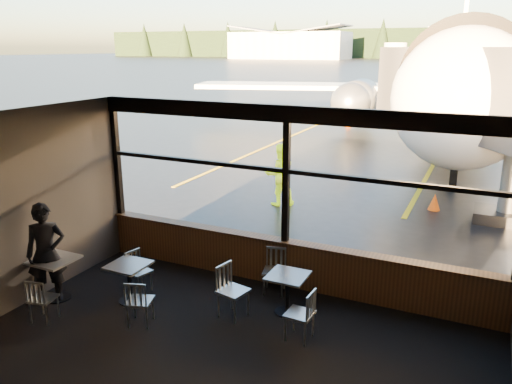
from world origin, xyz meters
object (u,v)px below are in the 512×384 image
Objects in this scene: jet_bridge at (502,130)px; ground_crew at (280,175)px; cafe_table_near at (287,294)px; cone_wing at (349,122)px; chair_mid_s at (140,301)px; chair_near_w at (233,292)px; cafe_table_mid at (130,283)px; chair_near_n at (274,272)px; airliner at (467,23)px; chair_left_s at (43,299)px; cone_nose at (434,202)px; chair_near_e at (300,314)px; passenger at (46,253)px; chair_mid_w at (139,272)px; cafe_table_left at (56,279)px.

ground_crew is at bearing -172.77° from jet_bridge.
cafe_table_near is 21.99m from cone_wing.
chair_near_w is at bearing 16.23° from chair_mid_s.
chair_near_w is (1.96, 0.33, 0.10)m from cafe_table_mid.
cafe_table_mid is at bearing -85.26° from cone_wing.
cafe_table_near is at bearing 116.61° from chair_near_n.
airliner is 16.13m from jet_bridge.
chair_near_n is at bearing -121.72° from jet_bridge.
cafe_table_mid is (-2.76, -0.83, 0.01)m from cafe_table_near.
chair_left_s is (-2.85, -1.48, -0.07)m from chair_near_w.
cone_nose is at bearing 162.66° from ground_crew.
chair_near_e is 1.00× the size of chair_near_n.
cone_wing is at bearing 94.74° from cafe_table_mid.
airliner is 23.36m from chair_near_w.
ground_crew reaches higher than cafe_table_near.
chair_near_e is 7.13m from ground_crew.
passenger is at bearing 117.49° from chair_left_s.
chair_near_n is at bearing 33.05° from chair_mid_s.
chair_mid_w is at bearing 102.79° from cafe_table_mid.
chair_mid_s is 0.46× the size of ground_crew.
cafe_table_left is (-1.29, -0.48, 0.03)m from cafe_table_mid.
airliner is 42.89× the size of chair_near_e.
chair_left_s is 0.90m from passenger.
airliner is 24.37m from chair_mid_s.
chair_near_e is (4.52, 0.63, 0.04)m from cafe_table_left.
passenger is (-1.26, -0.98, 0.53)m from chair_mid_w.
passenger is 7.36m from ground_crew.
cafe_table_near is at bearing -96.78° from airliner.
chair_near_e is (0.47, -0.68, 0.07)m from cafe_table_near.
airliner is 39.51× the size of chair_near_w.
airliner is 3.26× the size of jet_bridge.
cafe_table_left is at bearing -162.01° from cafe_table_near.
cafe_table_left is at bearing 14.75° from chair_near_n.
chair_mid_w is at bearing 10.15° from chair_near_n.
cone_nose is (5.35, 9.15, -0.17)m from chair_left_s.
cafe_table_mid is 9.15m from cone_nose.
chair_near_n is (-0.97, 1.27, -0.00)m from chair_near_e.
passenger is at bearing 15.61° from chair_near_n.
airliner reaches higher than chair_near_e.
jet_bridge is at bearing -62.66° from cone_wing.
ground_crew reaches higher than chair_mid_s.
cafe_table_mid is (-5.91, -7.32, -2.12)m from jet_bridge.
chair_near_w is at bearing -80.18° from cone_wing.
chair_mid_w reaches higher than cafe_table_left.
cafe_table_left reaches higher than cone_wing.
cafe_table_left is (-5.25, -23.49, -5.30)m from airliner.
cafe_table_near is at bearing -115.89° from jet_bridge.
cafe_table_mid is at bearing 18.74° from chair_near_n.
cone_wing is at bearing 91.41° from cafe_table_left.
cafe_table_left is at bearing -159.53° from cafe_table_mid.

